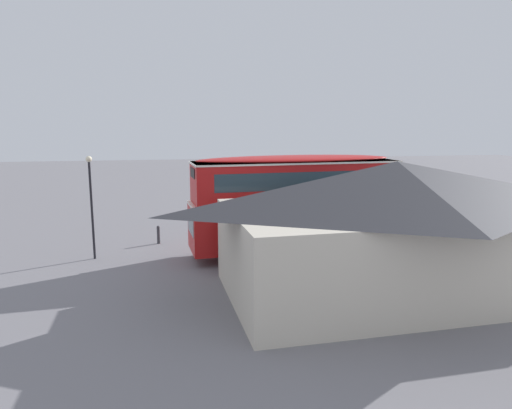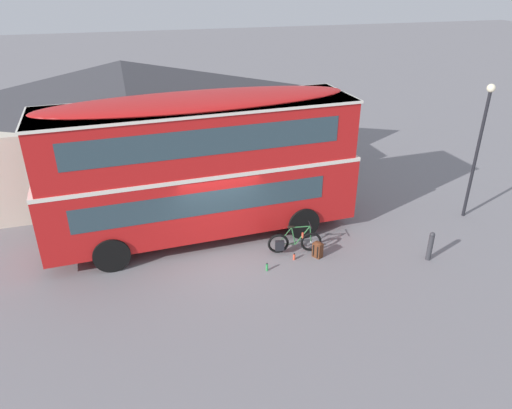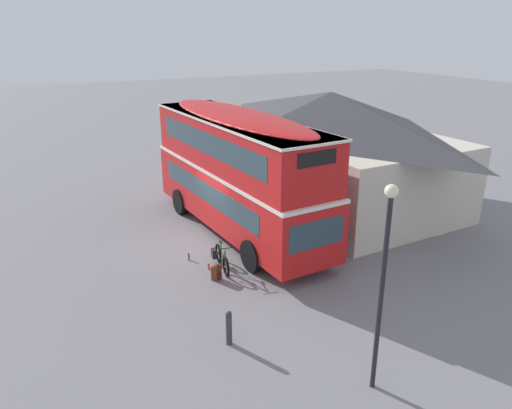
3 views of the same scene
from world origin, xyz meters
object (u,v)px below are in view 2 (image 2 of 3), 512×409
object	(u,v)px
double_decker_bus	(201,162)
street_lamp	(480,139)
water_bottle_green_metal	(267,267)
touring_bicycle	(293,242)
kerb_bollard	(430,246)
water_bottle_red_squeeze	(294,257)
backpack_on_ground	(318,249)

from	to	relation	value
double_decker_bus	street_lamp	bearing A→B (deg)	-6.22
water_bottle_green_metal	double_decker_bus	bearing A→B (deg)	119.24
touring_bicycle	kerb_bollard	xyz separation A→B (m)	(3.97, -1.46, 0.13)
double_decker_bus	water_bottle_red_squeeze	world-z (taller)	double_decker_bus
kerb_bollard	backpack_on_ground	bearing A→B (deg)	162.89
double_decker_bus	water_bottle_green_metal	xyz separation A→B (m)	(1.45, -2.60, -2.52)
water_bottle_green_metal	street_lamp	size ratio (longest dim) A/B	0.05
double_decker_bus	kerb_bollard	size ratio (longest dim) A/B	10.44
double_decker_bus	water_bottle_green_metal	bearing A→B (deg)	-60.76
backpack_on_ground	kerb_bollard	world-z (taller)	kerb_bollard
street_lamp	kerb_bollard	bearing A→B (deg)	-142.19
double_decker_bus	kerb_bollard	bearing A→B (deg)	-26.82
touring_bicycle	backpack_on_ground	size ratio (longest dim) A/B	3.18
touring_bicycle	water_bottle_green_metal	bearing A→B (deg)	-144.35
touring_bicycle	backpack_on_ground	world-z (taller)	touring_bicycle
street_lamp	water_bottle_green_metal	bearing A→B (deg)	-168.83
water_bottle_red_squeeze	water_bottle_green_metal	size ratio (longest dim) A/B	0.87
backpack_on_ground	double_decker_bus	bearing A→B (deg)	144.65
street_lamp	double_decker_bus	bearing A→B (deg)	173.78
double_decker_bus	water_bottle_red_squeeze	bearing A→B (deg)	-42.55
double_decker_bus	backpack_on_ground	distance (m)	4.58
water_bottle_red_squeeze	water_bottle_green_metal	bearing A→B (deg)	-159.99
water_bottle_green_metal	street_lamp	xyz separation A→B (m)	(7.96, 1.57, 2.84)
water_bottle_green_metal	kerb_bollard	world-z (taller)	kerb_bollard
backpack_on_ground	water_bottle_green_metal	bearing A→B (deg)	-169.42
street_lamp	backpack_on_ground	bearing A→B (deg)	-168.67
double_decker_bus	touring_bicycle	xyz separation A→B (m)	(2.53, -1.82, -2.27)
water_bottle_red_squeeze	street_lamp	bearing A→B (deg)	9.86
water_bottle_green_metal	water_bottle_red_squeeze	bearing A→B (deg)	20.01
water_bottle_red_squeeze	double_decker_bus	bearing A→B (deg)	137.45
touring_bicycle	street_lamp	world-z (taller)	street_lamp
double_decker_bus	backpack_on_ground	world-z (taller)	double_decker_bus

